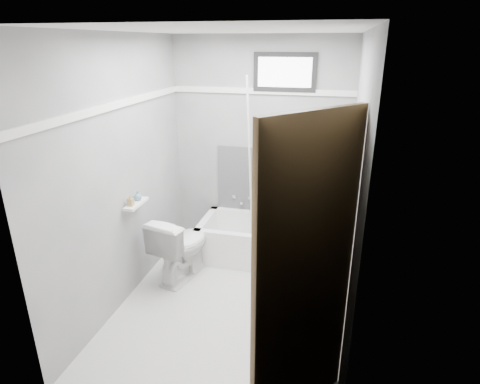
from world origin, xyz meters
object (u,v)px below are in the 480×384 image
(soap_bottle_a, at_px, (130,200))
(toilet, at_px, (181,247))
(office_chair, at_px, (288,210))
(bathtub, at_px, (267,241))
(door, at_px, (349,317))
(soap_bottle_b, at_px, (138,195))

(soap_bottle_a, bearing_deg, toilet, 47.78)
(toilet, height_order, soap_bottle_a, soap_bottle_a)
(office_chair, xyz_separation_m, toilet, (-1.00, -0.64, -0.25))
(bathtub, relative_size, office_chair, 1.58)
(office_chair, height_order, toilet, office_chair)
(office_chair, relative_size, toilet, 1.35)
(door, bearing_deg, toilet, 134.59)
(bathtub, xyz_separation_m, toilet, (-0.78, -0.59, 0.14))
(office_chair, xyz_separation_m, soap_bottle_a, (-1.32, -0.99, 0.37))
(toilet, relative_size, soap_bottle_b, 7.48)
(bathtub, bearing_deg, office_chair, 12.99)
(bathtub, height_order, soap_bottle_b, soap_bottle_b)
(toilet, relative_size, soap_bottle_a, 6.19)
(office_chair, relative_size, door, 0.47)
(office_chair, relative_size, soap_bottle_b, 10.07)
(toilet, height_order, soap_bottle_b, soap_bottle_b)
(door, relative_size, soap_bottle_b, 21.21)
(toilet, height_order, door, door)
(door, relative_size, soap_bottle_a, 17.53)
(door, xyz_separation_m, soap_bottle_a, (-1.92, 1.27, -0.03))
(bathtub, relative_size, door, 0.75)
(bathtub, bearing_deg, soap_bottle_b, -144.10)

